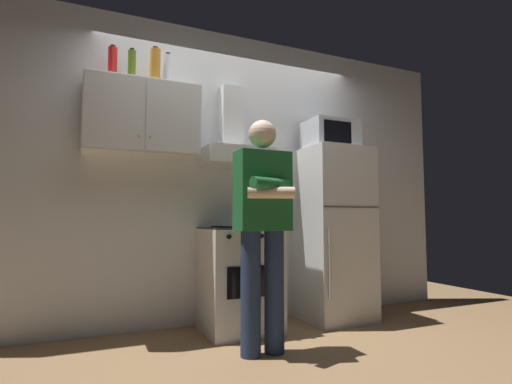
{
  "coord_description": "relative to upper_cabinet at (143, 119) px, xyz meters",
  "views": [
    {
      "loc": [
        -1.22,
        -2.84,
        0.92
      ],
      "look_at": [
        0.0,
        0.0,
        1.15
      ],
      "focal_mm": 27.09,
      "sensor_mm": 36.0,
      "label": 1
    }
  ],
  "objects": [
    {
      "name": "back_wall_tiled",
      "position": [
        0.85,
        0.23,
        -0.4
      ],
      "size": [
        4.8,
        0.1,
        2.7
      ],
      "primitive_type": "cube",
      "color": "white",
      "rests_on": "ground_plane"
    },
    {
      "name": "range_hood",
      "position": [
        0.8,
        0.0,
        -0.15
      ],
      "size": [
        0.6,
        0.44,
        0.75
      ],
      "color": "white"
    },
    {
      "name": "microwave",
      "position": [
        1.75,
        -0.11,
        -0.01
      ],
      "size": [
        0.48,
        0.37,
        0.28
      ],
      "color": "#B7BABF",
      "rests_on": "refrigerator"
    },
    {
      "name": "bottle_liquor_amber",
      "position": [
        0.09,
        -0.01,
        0.45
      ],
      "size": [
        0.08,
        0.08,
        0.32
      ],
      "color": "#B7721E",
      "rests_on": "upper_cabinet"
    },
    {
      "name": "refrigerator",
      "position": [
        1.75,
        -0.12,
        -0.95
      ],
      "size": [
        0.6,
        0.62,
        1.6
      ],
      "color": "silver",
      "rests_on": "ground_plane"
    },
    {
      "name": "person_standing",
      "position": [
        0.75,
        -0.73,
        -0.85
      ],
      "size": [
        0.38,
        0.33,
        1.64
      ],
      "color": "navy",
      "rests_on": "ground_plane"
    },
    {
      "name": "stove_oven",
      "position": [
        0.8,
        -0.13,
        -1.32
      ],
      "size": [
        0.6,
        0.62,
        0.87
      ],
      "color": "white",
      "rests_on": "ground_plane"
    },
    {
      "name": "upper_cabinet",
      "position": [
        0.0,
        0.0,
        0.0
      ],
      "size": [
        0.9,
        0.37,
        0.6
      ],
      "color": "silver"
    },
    {
      "name": "bottle_vodka_clear",
      "position": [
        0.2,
        0.01,
        0.44
      ],
      "size": [
        0.07,
        0.07,
        0.29
      ],
      "color": "silver",
      "rests_on": "upper_cabinet"
    },
    {
      "name": "bottle_olive_oil",
      "position": [
        -0.09,
        -0.01,
        0.43
      ],
      "size": [
        0.06,
        0.06,
        0.27
      ],
      "color": "#4C6B19",
      "rests_on": "upper_cabinet"
    },
    {
      "name": "bottle_soda_red",
      "position": [
        -0.24,
        0.02,
        0.44
      ],
      "size": [
        0.07,
        0.07,
        0.28
      ],
      "color": "red",
      "rests_on": "upper_cabinet"
    },
    {
      "name": "ground_plane",
      "position": [
        0.85,
        -0.37,
        -1.75
      ],
      "size": [
        7.0,
        7.0,
        0.0
      ],
      "primitive_type": "plane",
      "color": "olive"
    }
  ]
}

